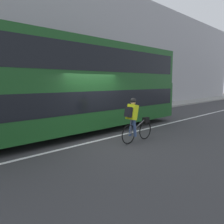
{
  "coord_description": "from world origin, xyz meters",
  "views": [
    {
      "loc": [
        -5.28,
        -6.13,
        2.19
      ],
      "look_at": [
        0.76,
        0.14,
        1.0
      ],
      "focal_mm": 35.0,
      "sensor_mm": 36.0,
      "label": 1
    }
  ],
  "objects": [
    {
      "name": "ground_plane",
      "position": [
        0.0,
        0.0,
        0.0
      ],
      "size": [
        80.0,
        80.0,
        0.0
      ],
      "primitive_type": "plane",
      "color": "#38383A"
    },
    {
      "name": "cyclist_on_bike",
      "position": [
        0.72,
        -1.08,
        0.88
      ],
      "size": [
        1.66,
        0.32,
        1.64
      ],
      "color": "black",
      "rests_on": "ground_plane"
    },
    {
      "name": "bus",
      "position": [
        0.52,
        1.62,
        2.15
      ],
      "size": [
        10.44,
        2.48,
        3.89
      ],
      "color": "black",
      "rests_on": "ground_plane"
    },
    {
      "name": "road_center_line",
      "position": [
        0.0,
        0.03,
        0.0
      ],
      "size": [
        50.0,
        0.14,
        0.01
      ],
      "primitive_type": "cube",
      "color": "silver",
      "rests_on": "ground_plane"
    },
    {
      "name": "building_facade",
      "position": [
        0.0,
        6.26,
        4.67
      ],
      "size": [
        60.0,
        0.3,
        9.34
      ],
      "color": "#9E9EA3",
      "rests_on": "ground_plane"
    },
    {
      "name": "sidewalk_curb",
      "position": [
        0.0,
        5.01,
        0.07
      ],
      "size": [
        60.0,
        2.19,
        0.14
      ],
      "color": "gray",
      "rests_on": "ground_plane"
    }
  ]
}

